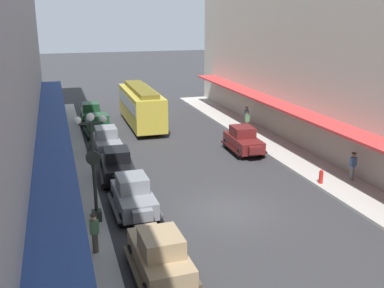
% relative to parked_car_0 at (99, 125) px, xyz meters
% --- Properties ---
extents(ground_plane, '(200.00, 200.00, 0.00)m').
position_rel_parked_car_0_xyz_m(ground_plane, '(4.68, -16.31, -0.94)').
color(ground_plane, '#2D2D30').
extents(sidewalk_left, '(3.00, 60.00, 0.15)m').
position_rel_parked_car_0_xyz_m(sidewalk_left, '(-2.82, -16.31, -0.87)').
color(sidewalk_left, '#A8A59E').
rests_on(sidewalk_left, ground).
extents(sidewalk_right, '(3.00, 60.00, 0.15)m').
position_rel_parked_car_0_xyz_m(sidewalk_right, '(12.18, -16.31, -0.87)').
color(sidewalk_right, '#A8A59E').
rests_on(sidewalk_right, ground).
extents(parked_car_0, '(2.31, 4.32, 1.84)m').
position_rel_parked_car_0_xyz_m(parked_car_0, '(0.00, 0.00, 0.00)').
color(parked_car_0, '#193D23').
rests_on(parked_car_0, ground).
extents(parked_car_1, '(2.28, 4.31, 1.84)m').
position_rel_parked_car_0_xyz_m(parked_car_1, '(0.05, -10.32, 0.00)').
color(parked_car_1, black).
rests_on(parked_car_1, ground).
extents(parked_car_2, '(2.17, 4.27, 1.84)m').
position_rel_parked_car_0_xyz_m(parked_car_2, '(0.07, -4.86, 0.00)').
color(parked_car_2, slate).
rests_on(parked_car_2, ground).
extents(parked_car_3, '(2.27, 4.31, 1.84)m').
position_rel_parked_car_0_xyz_m(parked_car_3, '(9.36, -7.55, 0.00)').
color(parked_car_3, '#591919').
rests_on(parked_car_3, ground).
extents(parked_car_4, '(2.24, 4.29, 1.84)m').
position_rel_parked_car_0_xyz_m(parked_car_4, '(0.11, -20.93, 0.00)').
color(parked_car_4, '#997F5B').
rests_on(parked_car_4, ground).
extents(parked_car_5, '(2.24, 4.29, 1.84)m').
position_rel_parked_car_0_xyz_m(parked_car_5, '(-0.17, 4.58, 0.00)').
color(parked_car_5, '#193D23').
rests_on(parked_car_5, ground).
extents(parked_car_6, '(2.19, 4.28, 1.84)m').
position_rel_parked_car_0_xyz_m(parked_car_6, '(0.15, -15.11, 0.00)').
color(parked_car_6, slate).
rests_on(parked_car_6, ground).
extents(streetcar, '(2.60, 9.62, 3.46)m').
position_rel_parked_car_0_xyz_m(streetcar, '(3.95, 2.30, 0.96)').
color(streetcar, gold).
rests_on(streetcar, ground).
extents(lamp_post_with_clock, '(1.42, 0.44, 5.16)m').
position_rel_parked_car_0_xyz_m(lamp_post_with_clock, '(-1.72, -15.81, 2.04)').
color(lamp_post_with_clock, black).
rests_on(lamp_post_with_clock, sidewalk_left).
extents(fire_hydrant, '(0.24, 0.24, 0.82)m').
position_rel_parked_car_0_xyz_m(fire_hydrant, '(11.03, -14.79, -0.38)').
color(fire_hydrant, '#B21E19').
rests_on(fire_hydrant, sidewalk_right).
extents(pedestrian_0, '(0.36, 0.28, 1.67)m').
position_rel_parked_car_0_xyz_m(pedestrian_0, '(-2.06, -18.73, 0.07)').
color(pedestrian_0, '#4C4238').
rests_on(pedestrian_0, sidewalk_left).
extents(pedestrian_1, '(0.36, 0.28, 1.67)m').
position_rel_parked_car_0_xyz_m(pedestrian_1, '(11.80, -2.71, 0.07)').
color(pedestrian_1, '#4C4238').
rests_on(pedestrian_1, sidewalk_right).
extents(pedestrian_2, '(0.36, 0.28, 1.67)m').
position_rel_parked_car_0_xyz_m(pedestrian_2, '(12.53, -0.98, 0.07)').
color(pedestrian_2, '#2D2D33').
rests_on(pedestrian_2, sidewalk_right).
extents(pedestrian_3, '(0.36, 0.24, 1.64)m').
position_rel_parked_car_0_xyz_m(pedestrian_3, '(-3.83, 1.47, 0.05)').
color(pedestrian_3, '#4C4238').
rests_on(pedestrian_3, sidewalk_left).
extents(pedestrian_4, '(0.36, 0.28, 1.67)m').
position_rel_parked_car_0_xyz_m(pedestrian_4, '(13.03, -14.89, 0.07)').
color(pedestrian_4, slate).
rests_on(pedestrian_4, sidewalk_right).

